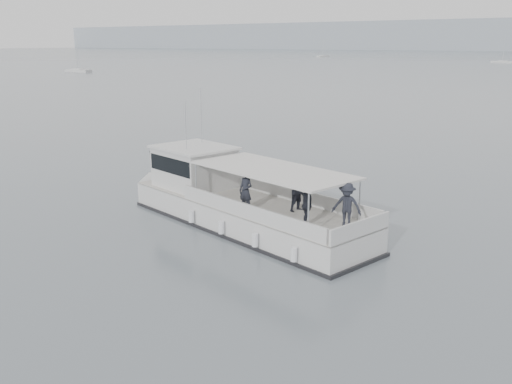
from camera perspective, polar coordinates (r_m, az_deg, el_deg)
The scene contains 2 objects.
ground at distance 28.98m, azimuth -3.70°, elevation -0.28°, with size 1400.00×1400.00×0.00m, color slate.
tour_boat at distance 24.51m, azimuth -2.80°, elevation -0.82°, with size 13.60×5.65×5.68m.
Camera 1 is at (17.96, -21.47, 7.50)m, focal length 40.00 mm.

